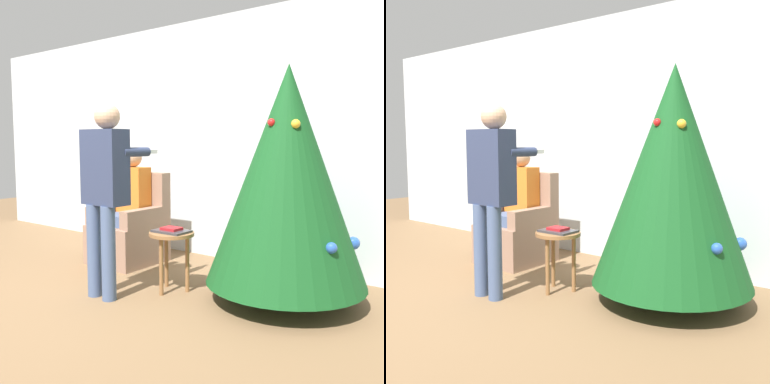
% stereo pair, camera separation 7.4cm
% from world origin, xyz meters
% --- Properties ---
extents(ground_plane, '(14.00, 14.00, 0.00)m').
position_xyz_m(ground_plane, '(0.00, 0.00, 0.00)').
color(ground_plane, brown).
extents(wall_back, '(8.00, 0.06, 2.70)m').
position_xyz_m(wall_back, '(0.00, 2.23, 1.35)').
color(wall_back, silver).
rests_on(wall_back, ground_plane).
extents(christmas_tree, '(1.31, 1.31, 1.94)m').
position_xyz_m(christmas_tree, '(1.40, 1.34, 1.05)').
color(christmas_tree, brown).
rests_on(christmas_tree, ground_plane).
extents(armchair, '(0.66, 0.70, 0.99)m').
position_xyz_m(armchair, '(-0.53, 1.48, 0.34)').
color(armchair, '#93705B').
rests_on(armchair, ground_plane).
extents(person_seated, '(0.36, 0.46, 1.25)m').
position_xyz_m(person_seated, '(-0.53, 1.45, 0.68)').
color(person_seated, '#475B84').
rests_on(person_seated, ground_plane).
extents(person_standing, '(0.42, 0.57, 1.64)m').
position_xyz_m(person_standing, '(0.13, 0.53, 0.98)').
color(person_standing, '#475B84').
rests_on(person_standing, ground_plane).
extents(side_stool, '(0.40, 0.40, 0.53)m').
position_xyz_m(side_stool, '(0.49, 0.97, 0.44)').
color(side_stool, olive).
rests_on(side_stool, ground_plane).
extents(laptop, '(0.31, 0.22, 0.02)m').
position_xyz_m(laptop, '(0.49, 0.97, 0.54)').
color(laptop, '#38383D').
rests_on(laptop, side_stool).
extents(book, '(0.16, 0.13, 0.02)m').
position_xyz_m(book, '(0.49, 0.97, 0.56)').
color(book, '#B21E23').
rests_on(book, laptop).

